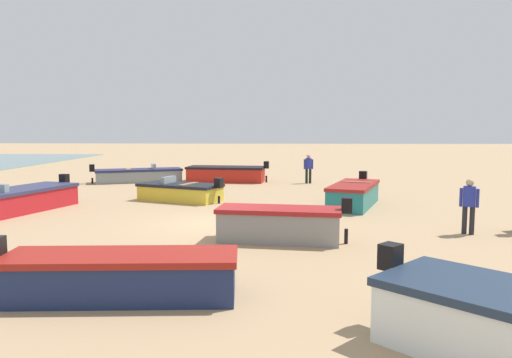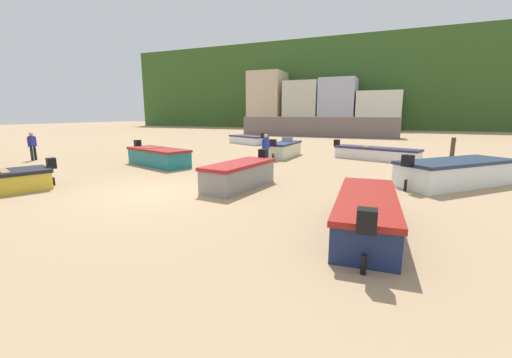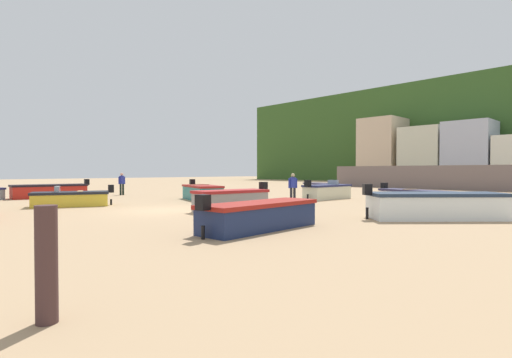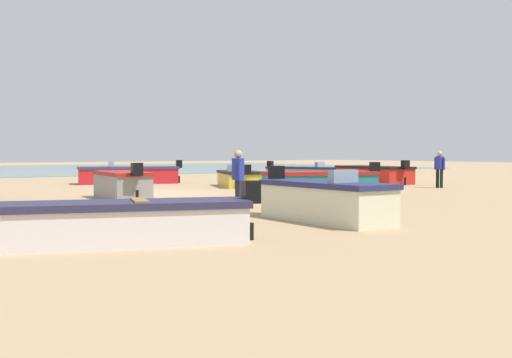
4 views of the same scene
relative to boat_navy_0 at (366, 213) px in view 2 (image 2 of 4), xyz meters
name	(u,v)px [view 2 (image 2 of 4)]	position (x,y,z in m)	size (l,w,h in m)	color
ground_plane	(154,193)	(-6.93, 0.92, -0.42)	(160.00, 160.00, 0.00)	tan
headland_hill	(362,89)	(-6.93, 66.92, 7.35)	(90.00, 32.00, 15.54)	#335623
harbor_pier	(317,127)	(-8.13, 30.92, 0.72)	(18.14, 2.40, 2.28)	#6C5E5B
townhouse_centre_left	(269,101)	(-21.04, 48.42, 4.50)	(5.79, 6.99, 9.85)	#CDB396
townhouse_centre_right	(302,106)	(-14.52, 47.57, 3.57)	(5.68, 5.29, 7.98)	beige
townhouse_right	(338,104)	(-8.60, 47.58, 3.70)	(5.66, 5.31, 8.25)	#ADB4C7
townhouse_far_right	(379,111)	(-2.23, 47.51, 2.61)	(6.53, 5.17, 6.06)	silver
boat_navy_0	(366,213)	(0.00, 0.00, 0.00)	(1.58, 4.49, 1.15)	navy
boat_white_4	(248,140)	(-11.60, 18.91, -0.05)	(4.16, 3.17, 1.05)	white
boat_white_5	(455,173)	(2.65, 6.41, 0.06)	(4.50, 4.63, 1.28)	white
boat_cream_6	(284,149)	(-5.89, 11.78, 0.05)	(1.30, 3.84, 1.22)	beige
boat_teal_7	(158,157)	(-10.79, 5.83, 0.04)	(4.27, 2.66, 1.22)	#1D7376
boat_grey_9	(239,175)	(-4.65, 2.89, 0.05)	(1.63, 3.68, 1.24)	gray
boat_white_10	(376,153)	(-0.51, 12.50, -0.04)	(5.07, 2.65, 1.06)	white
mooring_post_near_water	(453,148)	(3.65, 14.63, 0.22)	(0.24, 0.24, 1.28)	#44332A
beach_walker_foreground	(266,147)	(-5.77, 8.35, 0.53)	(0.45, 0.52, 1.62)	#222229
beach_walker_distant	(32,144)	(-18.73, 4.53, 0.53)	(0.37, 0.54, 1.62)	black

